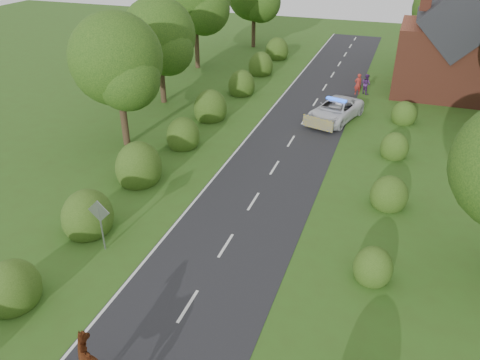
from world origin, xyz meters
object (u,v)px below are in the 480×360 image
at_px(pedestrian_red, 358,84).
at_px(pedestrian_purple, 366,84).
at_px(police_van, 335,110).
at_px(road_sign, 100,218).

relative_size(pedestrian_red, pedestrian_purple, 1.05).
height_order(police_van, pedestrian_red, pedestrian_red).
bearing_deg(road_sign, police_van, 69.26).
relative_size(road_sign, pedestrian_red, 1.44).
bearing_deg(police_van, pedestrian_red, 98.57).
distance_m(road_sign, police_van, 19.99).
bearing_deg(police_van, road_sign, -95.09).
bearing_deg(road_sign, pedestrian_purple, 71.59).
distance_m(police_van, pedestrian_purple, 6.99).
distance_m(pedestrian_red, pedestrian_purple, 0.76).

